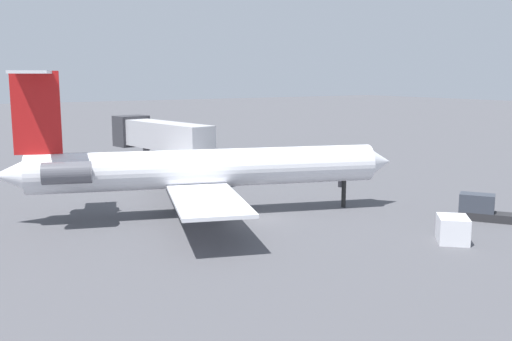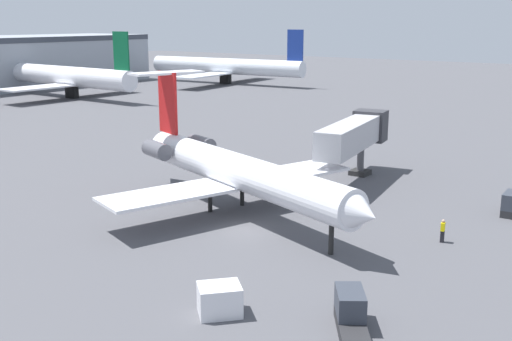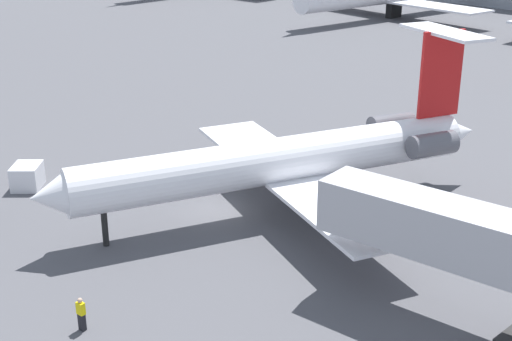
{
  "view_description": "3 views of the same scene",
  "coord_description": "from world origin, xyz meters",
  "px_view_note": "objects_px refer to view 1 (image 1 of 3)",
  "views": [
    {
      "loc": [
        -35.12,
        22.55,
        10.39
      ],
      "look_at": [
        0.62,
        -0.24,
        3.43
      ],
      "focal_mm": 40.55,
      "sensor_mm": 36.0,
      "label": 1
    },
    {
      "loc": [
        -35.93,
        -26.07,
        15.42
      ],
      "look_at": [
        5.34,
        2.92,
        3.12
      ],
      "focal_mm": 43.47,
      "sensor_mm": 36.0,
      "label": 2
    },
    {
      "loc": [
        31.7,
        -26.07,
        18.76
      ],
      "look_at": [
        2.71,
        0.87,
        3.4
      ],
      "focal_mm": 49.62,
      "sensor_mm": 36.0,
      "label": 3
    }
  ],
  "objects_px": {
    "ground_crew_marshaller": "(340,178)",
    "baggage_tug_trailing": "(300,163)",
    "jet_bridge": "(156,135)",
    "regional_jet": "(197,168)",
    "baggage_tug_lead": "(482,209)",
    "cargo_container_uld": "(453,229)"
  },
  "relations": [
    {
      "from": "jet_bridge",
      "to": "cargo_container_uld",
      "type": "bearing_deg",
      "value": -166.89
    },
    {
      "from": "jet_bridge",
      "to": "cargo_container_uld",
      "type": "height_order",
      "value": "jet_bridge"
    },
    {
      "from": "jet_bridge",
      "to": "ground_crew_marshaller",
      "type": "relative_size",
      "value": 8.64
    },
    {
      "from": "jet_bridge",
      "to": "baggage_tug_trailing",
      "type": "xyz_separation_m",
      "value": [
        -2.93,
        -15.72,
        -3.7
      ]
    },
    {
      "from": "ground_crew_marshaller",
      "to": "baggage_tug_lead",
      "type": "xyz_separation_m",
      "value": [
        -15.18,
        -0.38,
        -0.02
      ]
    },
    {
      "from": "ground_crew_marshaller",
      "to": "baggage_tug_trailing",
      "type": "height_order",
      "value": "baggage_tug_trailing"
    },
    {
      "from": "ground_crew_marshaller",
      "to": "baggage_tug_lead",
      "type": "bearing_deg",
      "value": -178.58
    },
    {
      "from": "jet_bridge",
      "to": "cargo_container_uld",
      "type": "xyz_separation_m",
      "value": [
        -30.45,
        -7.09,
        -3.72
      ]
    },
    {
      "from": "regional_jet",
      "to": "cargo_container_uld",
      "type": "distance_m",
      "value": 18.47
    },
    {
      "from": "regional_jet",
      "to": "baggage_tug_trailing",
      "type": "bearing_deg",
      "value": -56.68
    },
    {
      "from": "ground_crew_marshaller",
      "to": "baggage_tug_trailing",
      "type": "relative_size",
      "value": 0.42
    },
    {
      "from": "ground_crew_marshaller",
      "to": "baggage_tug_trailing",
      "type": "distance_m",
      "value": 10.02
    },
    {
      "from": "regional_jet",
      "to": "baggage_tug_trailing",
      "type": "relative_size",
      "value": 7.16
    },
    {
      "from": "baggage_tug_trailing",
      "to": "ground_crew_marshaller",
      "type": "bearing_deg",
      "value": 165.25
    },
    {
      "from": "jet_bridge",
      "to": "baggage_tug_lead",
      "type": "xyz_separation_m",
      "value": [
        -27.81,
        -13.55,
        -3.7
      ]
    },
    {
      "from": "jet_bridge",
      "to": "baggage_tug_lead",
      "type": "relative_size",
      "value": 3.56
    },
    {
      "from": "ground_crew_marshaller",
      "to": "jet_bridge",
      "type": "bearing_deg",
      "value": 46.21
    },
    {
      "from": "jet_bridge",
      "to": "baggage_tug_lead",
      "type": "bearing_deg",
      "value": -154.03
    },
    {
      "from": "baggage_tug_trailing",
      "to": "regional_jet",
      "type": "bearing_deg",
      "value": 123.32
    },
    {
      "from": "jet_bridge",
      "to": "regional_jet",
      "type": "bearing_deg",
      "value": 167.98
    },
    {
      "from": "ground_crew_marshaller",
      "to": "regional_jet",
      "type": "bearing_deg",
      "value": 99.67
    },
    {
      "from": "cargo_container_uld",
      "to": "ground_crew_marshaller",
      "type": "bearing_deg",
      "value": -18.83
    }
  ]
}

